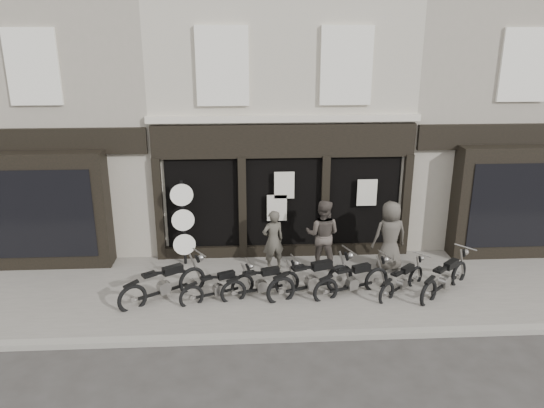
{
  "coord_description": "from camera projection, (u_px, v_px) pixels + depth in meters",
  "views": [
    {
      "loc": [
        -1.11,
        -11.05,
        6.32
      ],
      "look_at": [
        -0.4,
        1.6,
        2.11
      ],
      "focal_mm": 35.0,
      "sensor_mm": 36.0,
      "label": 1
    }
  ],
  "objects": [
    {
      "name": "neighbour_left",
      "position": [
        74.0,
        105.0,
        16.5
      ],
      "size": [
        5.6,
        6.73,
        8.34
      ],
      "color": "gray",
      "rests_on": "ground"
    },
    {
      "name": "motorcycle_0",
      "position": [
        164.0,
        287.0,
        12.71
      ],
      "size": [
        2.02,
        1.5,
        1.09
      ],
      "rotation": [
        0.0,
        0.0,
        0.58
      ],
      "color": "black",
      "rests_on": "ground"
    },
    {
      "name": "motorcycle_4",
      "position": [
        353.0,
        283.0,
        12.96
      ],
      "size": [
        2.02,
        1.03,
        1.02
      ],
      "rotation": [
        0.0,
        0.0,
        0.36
      ],
      "color": "black",
      "rests_on": "ground"
    },
    {
      "name": "pavement",
      "position": [
        289.0,
        290.0,
        13.35
      ],
      "size": [
        30.0,
        4.2,
        0.12
      ],
      "primitive_type": "cube",
      "color": "#656059",
      "rests_on": "ground_plane"
    },
    {
      "name": "central_building",
      "position": [
        277.0,
        102.0,
        16.87
      ],
      "size": [
        7.3,
        6.22,
        8.34
      ],
      "color": "#B0A797",
      "rests_on": "ground"
    },
    {
      "name": "kerb",
      "position": [
        298.0,
        337.0,
        11.31
      ],
      "size": [
        30.0,
        0.25,
        0.13
      ],
      "primitive_type": "cube",
      "color": "gray",
      "rests_on": "ground_plane"
    },
    {
      "name": "man_left",
      "position": [
        273.0,
        240.0,
        14.11
      ],
      "size": [
        0.71,
        0.58,
        1.67
      ],
      "primitive_type": "imported",
      "rotation": [
        0.0,
        0.0,
        3.49
      ],
      "color": "#403C34",
      "rests_on": "pavement"
    },
    {
      "name": "man_centre",
      "position": [
        323.0,
        235.0,
        14.16
      ],
      "size": [
        1.12,
        0.99,
        1.93
      ],
      "primitive_type": "imported",
      "rotation": [
        0.0,
        0.0,
        2.82
      ],
      "color": "#443C37",
      "rests_on": "pavement"
    },
    {
      "name": "advert_sign_post",
      "position": [
        184.0,
        227.0,
        14.33
      ],
      "size": [
        0.61,
        0.39,
        2.51
      ],
      "rotation": [
        0.0,
        0.0,
        0.16
      ],
      "color": "black",
      "rests_on": "ground"
    },
    {
      "name": "man_right",
      "position": [
        390.0,
        236.0,
        14.11
      ],
      "size": [
        1.01,
        0.75,
        1.9
      ],
      "primitive_type": "imported",
      "rotation": [
        0.0,
        0.0,
        3.3
      ],
      "color": "#433E37",
      "rests_on": "pavement"
    },
    {
      "name": "motorcycle_6",
      "position": [
        445.0,
        281.0,
        13.05
      ],
      "size": [
        1.8,
        1.64,
        1.05
      ],
      "rotation": [
        0.0,
        0.0,
        0.72
      ],
      "color": "black",
      "rests_on": "ground"
    },
    {
      "name": "motorcycle_2",
      "position": [
        262.0,
        285.0,
        12.88
      ],
      "size": [
        1.97,
        0.89,
        0.98
      ],
      "rotation": [
        0.0,
        0.0,
        0.31
      ],
      "color": "black",
      "rests_on": "ground"
    },
    {
      "name": "ground_plane",
      "position": [
        293.0,
        310.0,
        12.52
      ],
      "size": [
        90.0,
        90.0,
        0.0
      ],
      "primitive_type": "plane",
      "color": "#2D2B28",
      "rests_on": "ground"
    },
    {
      "name": "motorcycle_3",
      "position": [
        312.0,
        282.0,
        12.92
      ],
      "size": [
        2.25,
        1.15,
        1.13
      ],
      "rotation": [
        0.0,
        0.0,
        0.36
      ],
      "color": "black",
      "rests_on": "ground"
    },
    {
      "name": "motorcycle_1",
      "position": [
        218.0,
        289.0,
        12.74
      ],
      "size": [
        1.8,
        1.02,
        0.92
      ],
      "rotation": [
        0.0,
        0.0,
        0.41
      ],
      "color": "black",
      "rests_on": "ground"
    },
    {
      "name": "motorcycle_5",
      "position": [
        402.0,
        283.0,
        13.07
      ],
      "size": [
        1.54,
        1.39,
        0.9
      ],
      "rotation": [
        0.0,
        0.0,
        0.71
      ],
      "color": "black",
      "rests_on": "ground"
    },
    {
      "name": "neighbour_right",
      "position": [
        472.0,
        102.0,
        17.17
      ],
      "size": [
        5.6,
        6.73,
        8.34
      ],
      "color": "gray",
      "rests_on": "ground"
    }
  ]
}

